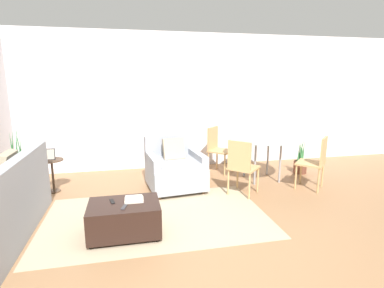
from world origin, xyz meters
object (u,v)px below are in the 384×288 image
(dining_chair_near_left, at_px, (242,164))
(dining_chair_far_left, at_px, (217,146))
(dining_table, at_px, (263,142))
(potted_plant_small, at_px, (300,163))
(tv_remote_secondary, at_px, (112,201))
(picture_frame, at_px, (51,154))
(dining_chair_near_right, at_px, (316,159))
(tv_remote_primary, at_px, (124,207))
(potted_plant, at_px, (20,179))
(side_table, at_px, (52,170))
(armchair, at_px, (175,169))
(ottoman, at_px, (124,218))
(book_stack, at_px, (134,199))

(dining_chair_near_left, distance_m, dining_chair_far_left, 1.32)
(dining_table, xyz_separation_m, potted_plant_small, (0.93, 0.20, -0.51))
(tv_remote_secondary, relative_size, potted_plant_small, 0.21)
(picture_frame, relative_size, dining_chair_far_left, 0.20)
(dining_chair_near_right, xyz_separation_m, dining_chair_far_left, (-1.32, 1.32, 0.00))
(dining_chair_near_left, height_order, potted_plant_small, dining_chair_near_left)
(tv_remote_secondary, height_order, picture_frame, picture_frame)
(tv_remote_primary, relative_size, potted_plant, 0.12)
(dining_chair_near_left, bearing_deg, side_table, 164.93)
(side_table, xyz_separation_m, dining_table, (3.62, -0.14, 0.32))
(dining_table, xyz_separation_m, dining_chair_far_left, (-0.66, 0.66, -0.19))
(armchair, distance_m, dining_chair_far_left, 1.27)
(ottoman, distance_m, dining_chair_near_left, 2.05)
(tv_remote_primary, distance_m, dining_chair_near_right, 3.29)
(dining_chair_near_left, xyz_separation_m, dining_chair_far_left, (0.00, 1.32, 0.00))
(armchair, bearing_deg, dining_table, 4.53)
(book_stack, distance_m, potted_plant, 2.40)
(dining_table, bearing_deg, armchair, -175.47)
(armchair, bearing_deg, ottoman, -120.19)
(tv_remote_secondary, height_order, dining_chair_far_left, dining_chair_far_left)
(ottoman, distance_m, potted_plant, 2.34)
(armchair, relative_size, book_stack, 4.37)
(tv_remote_secondary, bearing_deg, dining_table, 29.62)
(side_table, bearing_deg, book_stack, -52.54)
(dining_table, xyz_separation_m, dining_chair_near_right, (0.66, -0.66, -0.19))
(ottoman, distance_m, book_stack, 0.24)
(tv_remote_secondary, height_order, side_table, side_table)
(armchair, bearing_deg, picture_frame, 172.34)
(picture_frame, relative_size, potted_plant_small, 0.27)
(side_table, distance_m, dining_table, 3.64)
(book_stack, relative_size, dining_chair_near_right, 0.25)
(tv_remote_primary, distance_m, dining_chair_near_left, 2.08)
(armchair, xyz_separation_m, dining_table, (1.64, 0.13, 0.36))
(dining_table, height_order, dining_chair_far_left, dining_chair_far_left)
(side_table, distance_m, picture_frame, 0.26)
(potted_plant, relative_size, dining_table, 0.94)
(ottoman, height_order, tv_remote_primary, tv_remote_primary)
(tv_remote_secondary, distance_m, dining_chair_near_left, 2.12)
(armchair, distance_m, picture_frame, 2.02)
(tv_remote_secondary, distance_m, potted_plant, 2.19)
(armchair, xyz_separation_m, dining_chair_near_right, (2.30, -0.53, 0.17))
(armchair, bearing_deg, tv_remote_secondary, -125.59)
(picture_frame, bearing_deg, dining_chair_near_left, -15.07)
(armchair, distance_m, dining_table, 1.68)
(armchair, xyz_separation_m, dining_chair_near_left, (0.98, -0.53, 0.17))
(side_table, bearing_deg, armchair, -7.66)
(dining_chair_far_left, bearing_deg, dining_chair_near_left, -90.00)
(tv_remote_primary, xyz_separation_m, dining_chair_near_left, (1.81, 1.02, 0.11))
(side_table, distance_m, potted_plant_small, 4.55)
(side_table, distance_m, dining_chair_near_left, 3.07)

